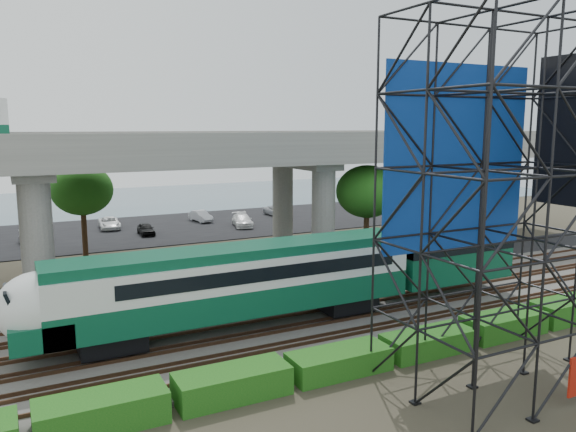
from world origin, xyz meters
TOP-DOWN VIEW (x-y plane):
  - ground at (0.00, 0.00)m, footprint 140.00×140.00m
  - ballast_bed at (0.00, 2.00)m, footprint 90.00×12.00m
  - service_road at (0.00, 10.50)m, footprint 90.00×5.00m
  - parking_lot at (0.00, 34.00)m, footprint 90.00×18.00m
  - harbor_water at (0.00, 56.00)m, footprint 140.00×40.00m
  - rail_tracks at (0.00, 2.00)m, footprint 90.00×9.52m
  - commuter_train at (1.03, 2.00)m, footprint 29.30×3.06m
  - overpass at (-1.25, 16.00)m, footprint 80.00×12.00m
  - scaffold_tower at (6.70, -7.98)m, footprint 9.36×6.36m
  - hedge_strip at (1.01, -4.30)m, footprint 34.60×1.80m
  - trees at (-4.67, 16.17)m, footprint 40.94×16.94m
  - suv at (-7.82, 10.23)m, footprint 5.57×2.63m
  - parked_cars at (0.87, 33.50)m, footprint 36.01×9.63m

SIDE VIEW (x-z plane):
  - ground at x=0.00m, z-range 0.00..0.00m
  - harbor_water at x=0.00m, z-range 0.00..0.03m
  - service_road at x=0.00m, z-range 0.00..0.08m
  - parking_lot at x=0.00m, z-range 0.00..0.08m
  - ballast_bed at x=0.00m, z-range 0.00..0.20m
  - rail_tracks at x=0.00m, z-range 0.20..0.36m
  - hedge_strip at x=1.01m, z-range -0.04..1.16m
  - parked_cars at x=0.87m, z-range 0.03..1.34m
  - suv at x=-7.82m, z-range 0.08..1.62m
  - commuter_train at x=1.03m, z-range 0.73..5.03m
  - trees at x=-4.67m, z-range 1.73..9.42m
  - scaffold_tower at x=6.70m, z-range -0.03..14.97m
  - overpass at x=-1.25m, z-range 2.01..14.41m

